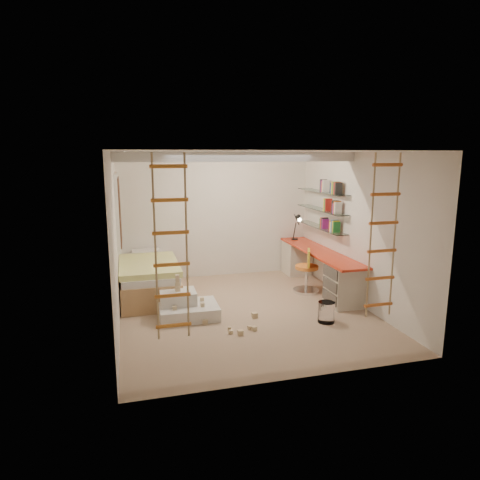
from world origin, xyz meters
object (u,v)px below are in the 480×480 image
object	(u,v)px
desk	(318,268)
play_platform	(186,307)
swivel_chair	(307,276)
bed	(149,278)

from	to	relation	value
desk	play_platform	size ratio (longest dim) A/B	2.98
play_platform	swivel_chair	bearing A→B (deg)	15.38
bed	play_platform	size ratio (longest dim) A/B	2.13
desk	bed	size ratio (longest dim) A/B	1.40
swivel_chair	play_platform	distance (m)	2.47
bed	play_platform	distance (m)	1.32
desk	swivel_chair	world-z (taller)	swivel_chair
desk	swivel_chair	distance (m)	0.38
desk	play_platform	distance (m)	2.83
desk	bed	bearing A→B (deg)	173.51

